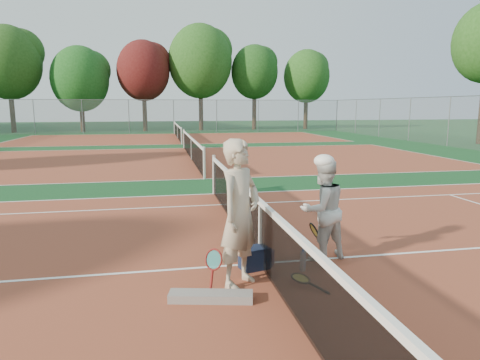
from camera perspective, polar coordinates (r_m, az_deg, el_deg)
name	(u,v)px	position (r m, az deg, el deg)	size (l,w,h in m)	color
ground	(260,264)	(6.82, 2.68, -11.09)	(130.00, 130.00, 0.00)	#103B1A
court_main	(260,264)	(6.82, 2.68, -11.07)	(23.77, 10.97, 0.01)	brown
court_far_a	(192,159)	(19.90, -6.47, 2.75)	(23.77, 10.97, 0.01)	brown
court_far_b	(178,138)	(33.31, -8.31, 5.55)	(23.77, 10.97, 0.01)	brown
net_main	(260,232)	(6.66, 2.71, -6.99)	(0.10, 10.98, 1.02)	black
net_far_a	(191,148)	(19.84, -6.50, 4.21)	(0.10, 10.98, 1.02)	black
net_far_b	(178,131)	(33.28, -8.33, 6.42)	(0.10, 10.98, 1.02)	black
fence_back	(174,116)	(40.23, -8.84, 8.39)	(32.00, 0.06, 3.00)	slate
player_a	(240,213)	(5.77, -0.01, -4.48)	(0.73, 0.48, 2.02)	#BDAD93
player_b	(323,209)	(6.92, 10.95, -3.88)	(0.79, 0.62, 1.63)	silver
racket_red	(214,271)	(5.76, -3.51, -12.06)	(0.21, 0.27, 0.58)	maroon
racket_black_held	(314,240)	(7.17, 9.84, -7.83)	(0.28, 0.27, 0.56)	black
racket_spare	(301,280)	(6.10, 8.08, -13.12)	(0.60, 0.27, 0.13)	black
sports_bag_navy	(254,258)	(6.57, 1.94, -10.36)	(0.42, 0.29, 0.33)	black
sports_bag_purple	(264,258)	(6.75, 3.27, -10.28)	(0.28, 0.19, 0.23)	black
net_cover_canvas	(211,297)	(5.62, -3.91, -15.25)	(1.06, 0.25, 0.11)	slate
water_bottle	(303,261)	(6.56, 8.39, -10.65)	(0.09, 0.09, 0.30)	silver
tree_back_0	(8,63)	(45.00, -28.54, 13.58)	(5.77, 5.77, 9.61)	#382314
tree_back_1	(80,79)	(43.83, -20.55, 12.50)	(5.31, 5.31, 8.00)	#382314
tree_back_maroon	(143,71)	(43.38, -12.78, 14.01)	(5.02, 5.02, 8.68)	#382314
tree_back_3	(200,62)	(44.17, -5.32, 15.45)	(6.33, 6.33, 10.44)	#382314
tree_back_4	(254,72)	(45.25, 1.94, 14.16)	(4.79, 4.79, 8.63)	#382314
tree_back_5	(307,76)	(46.97, 8.87, 13.48)	(4.83, 4.83, 8.31)	#382314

